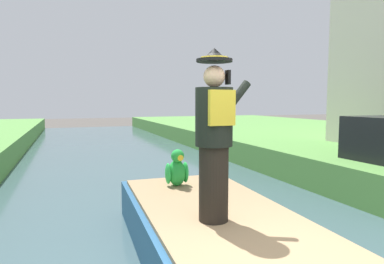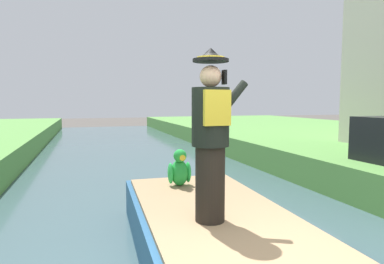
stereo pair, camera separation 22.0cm
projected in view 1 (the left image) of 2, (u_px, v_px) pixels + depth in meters
boat at (220, 237)px, 3.94m from camera, size 1.96×4.26×0.61m
person_pirate at (214, 136)px, 3.55m from camera, size 0.61×0.42×1.85m
parrot_plush at (177, 170)px, 5.11m from camera, size 0.36×0.35×0.57m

